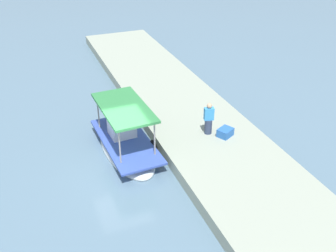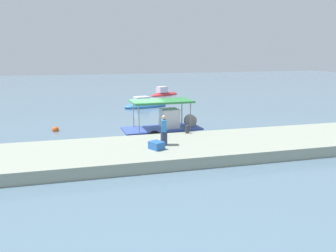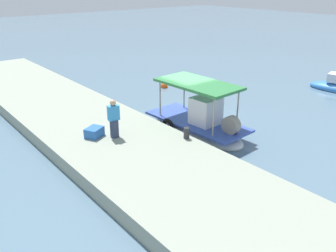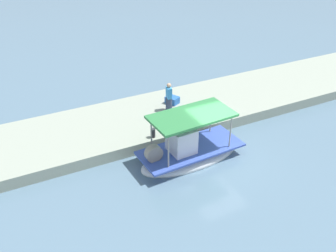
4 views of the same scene
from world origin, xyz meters
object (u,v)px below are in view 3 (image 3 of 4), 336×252
fisherman_near_bollard (114,120)px  cargo_crate (94,132)px  main_fishing_boat (198,124)px  mooring_bollard (186,133)px  marker_buoy (164,86)px

fisherman_near_bollard → cargo_crate: (-0.55, -0.65, -0.54)m
main_fishing_boat → fisherman_near_bollard: bearing=-103.2°
fisherman_near_bollard → mooring_bollard: 3.02m
main_fishing_boat → cargo_crate: size_ratio=7.54×
main_fishing_boat → mooring_bollard: 2.06m
main_fishing_boat → mooring_bollard: size_ratio=11.21×
marker_buoy → main_fishing_boat: bearing=-26.8°
fisherman_near_bollard → mooring_bollard: fisherman_near_bollard is taller
mooring_bollard → cargo_crate: size_ratio=0.67×
cargo_crate → fisherman_near_bollard: bearing=49.7°
main_fishing_boat → marker_buoy: (-6.88, 3.48, -0.34)m
marker_buoy → mooring_bollard: bearing=-33.1°
mooring_bollard → main_fishing_boat: bearing=122.6°
main_fishing_boat → mooring_bollard: (1.09, -1.70, 0.40)m
mooring_bollard → marker_buoy: mooring_bollard is taller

